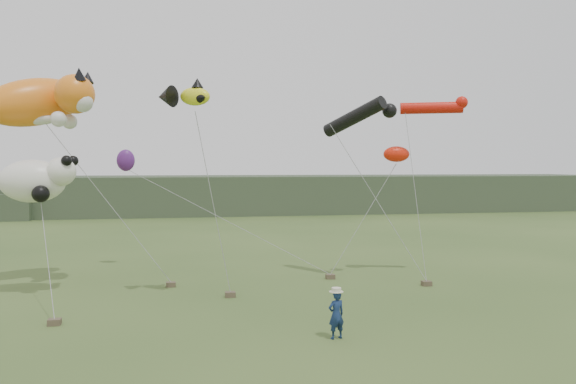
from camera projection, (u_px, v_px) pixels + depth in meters
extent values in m
plane|color=#385123|center=(290.00, 330.00, 17.66)|extent=(120.00, 120.00, 0.00)
cube|color=#2D3D28|center=(216.00, 194.00, 61.79)|extent=(90.00, 12.00, 4.00)
imported|color=navy|center=(336.00, 315.00, 16.77)|extent=(0.61, 0.48, 1.45)
cube|color=brown|center=(171.00, 284.00, 23.97)|extent=(0.40, 0.32, 0.21)
cube|color=brown|center=(230.00, 294.00, 22.11)|extent=(0.40, 0.32, 0.21)
cube|color=brown|center=(426.00, 283.00, 24.19)|extent=(0.40, 0.32, 0.21)
cube|color=brown|center=(54.00, 322.00, 18.23)|extent=(0.40, 0.32, 0.21)
cube|color=brown|center=(330.00, 277.00, 25.65)|extent=(0.40, 0.32, 0.21)
ellipsoid|color=orange|center=(34.00, 102.00, 23.86)|extent=(5.02, 4.23, 2.88)
sphere|color=orange|center=(75.00, 94.00, 23.28)|extent=(1.63, 1.63, 1.63)
cone|color=black|center=(79.00, 74.00, 22.84)|extent=(0.51, 0.62, 0.61)
cone|color=black|center=(88.00, 77.00, 23.77)|extent=(0.51, 0.59, 0.58)
sphere|color=silver|center=(83.00, 102.00, 23.09)|extent=(0.82, 0.82, 0.82)
ellipsoid|color=silver|center=(37.00, 119.00, 23.66)|extent=(1.60, 0.80, 0.50)
sphere|color=silver|center=(58.00, 119.00, 22.70)|extent=(0.64, 0.64, 0.64)
sphere|color=silver|center=(70.00, 122.00, 23.98)|extent=(0.64, 0.64, 0.64)
ellipsoid|color=yellow|center=(195.00, 96.00, 21.10)|extent=(1.40, 1.21, 0.77)
cone|color=black|center=(165.00, 97.00, 21.18)|extent=(1.00, 1.04, 0.83)
cone|color=black|center=(197.00, 83.00, 21.10)|extent=(0.46, 0.46, 0.37)
cone|color=black|center=(203.00, 98.00, 20.71)|extent=(0.49, 0.51, 0.37)
cone|color=black|center=(202.00, 100.00, 21.61)|extent=(0.49, 0.51, 0.37)
cylinder|color=black|center=(354.00, 117.00, 25.44)|extent=(2.44, 3.04, 1.70)
sphere|color=black|center=(390.00, 111.00, 25.17)|extent=(0.66, 0.66, 0.66)
cylinder|color=red|center=(431.00, 108.00, 26.04)|extent=(2.87, 1.31, 0.56)
sphere|color=red|center=(462.00, 102.00, 25.81)|extent=(0.57, 0.57, 0.57)
ellipsoid|color=white|center=(33.00, 181.00, 22.25)|extent=(2.56, 1.71, 1.71)
sphere|color=white|center=(61.00, 172.00, 22.15)|extent=(1.14, 1.14, 1.14)
sphere|color=black|center=(67.00, 161.00, 21.81)|extent=(0.42, 0.42, 0.42)
sphere|color=black|center=(73.00, 161.00, 22.62)|extent=(0.42, 0.42, 0.42)
sphere|color=black|center=(41.00, 194.00, 21.61)|extent=(0.66, 0.66, 0.66)
sphere|color=black|center=(15.00, 190.00, 22.41)|extent=(0.66, 0.66, 0.66)
ellipsoid|color=red|center=(396.00, 154.00, 26.77)|extent=(1.29, 0.75, 0.75)
ellipsoid|color=#541F71|center=(126.00, 160.00, 28.23)|extent=(0.90, 0.60, 1.10)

